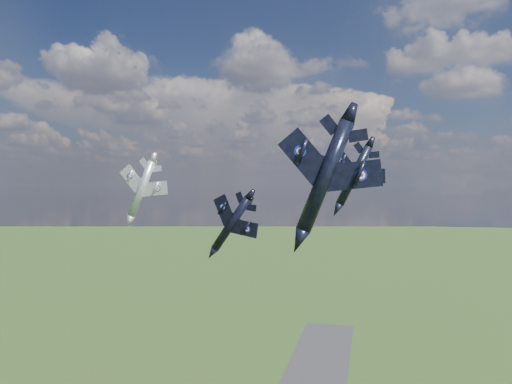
% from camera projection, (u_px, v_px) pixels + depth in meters
% --- Properties ---
extents(jet_lead_navy, '(12.43, 15.26, 7.92)m').
position_uv_depth(jet_lead_navy, '(231.00, 224.00, 74.83)').
color(jet_lead_navy, black).
extents(jet_right_navy, '(11.19, 14.61, 6.46)m').
position_uv_depth(jet_right_navy, '(325.00, 176.00, 43.44)').
color(jet_right_navy, black).
extents(jet_high_navy, '(12.10, 15.88, 7.67)m').
position_uv_depth(jet_high_navy, '(354.00, 176.00, 85.64)').
color(jet_high_navy, black).
extents(jet_left_silver, '(10.43, 13.88, 6.38)m').
position_uv_depth(jet_left_silver, '(142.00, 189.00, 83.52)').
color(jet_left_silver, '#A8A9B2').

